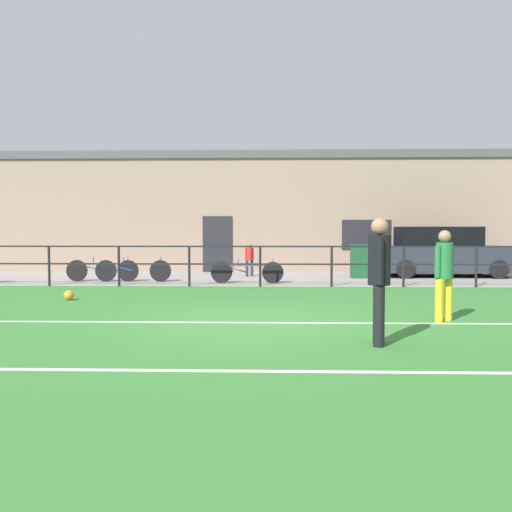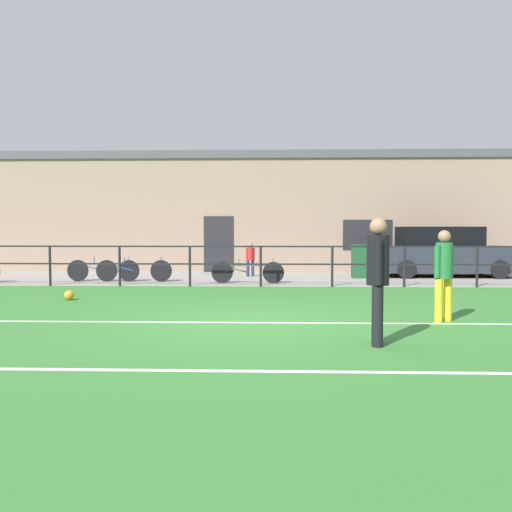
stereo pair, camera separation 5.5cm
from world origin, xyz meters
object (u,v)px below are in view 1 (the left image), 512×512
object	(u,v)px
bicycle_parked_2	(247,272)
trash_bin_0	(361,261)
player_striker	(444,270)
bicycle_parked_1	(102,270)
parked_car_red	(442,253)
spectator_child	(249,257)
soccer_ball_spare	(69,295)
player_goalkeeper	(379,273)
bicycle_parked_0	(133,270)

from	to	relation	value
bicycle_parked_2	trash_bin_0	world-z (taller)	trash_bin_0
player_striker	bicycle_parked_1	bearing A→B (deg)	-73.60
parked_car_red	spectator_child	bearing A→B (deg)	-178.35
spectator_child	parked_car_red	size ratio (longest dim) A/B	0.26
soccer_ball_spare	player_goalkeeper	bearing A→B (deg)	-37.34
player_striker	soccer_ball_spare	bearing A→B (deg)	-52.44
player_goalkeeper	bicycle_parked_0	xyz separation A→B (m)	(-5.73, 8.94, -0.64)
bicycle_parked_1	player_goalkeeper	bearing A→B (deg)	-53.33
player_goalkeeper	bicycle_parked_0	world-z (taller)	player_goalkeeper
spectator_child	bicycle_parked_1	xyz separation A→B (m)	(-4.42, -1.96, -0.31)
soccer_ball_spare	bicycle_parked_1	size ratio (longest dim) A/B	0.10
player_striker	bicycle_parked_1	world-z (taller)	player_striker
player_striker	spectator_child	world-z (taller)	player_striker
parked_car_red	bicycle_parked_0	distance (m)	10.22
player_goalkeeper	bicycle_parked_0	size ratio (longest dim) A/B	0.76
player_goalkeeper	player_striker	world-z (taller)	player_goalkeeper
player_striker	spectator_child	bearing A→B (deg)	-100.30
trash_bin_0	player_striker	bearing A→B (deg)	-89.41
player_striker	bicycle_parked_0	bearing A→B (deg)	-77.03
bicycle_parked_2	bicycle_parked_1	bearing A→B (deg)	174.51
player_striker	bicycle_parked_0	xyz separation A→B (m)	(-7.23, 6.96, -0.54)
player_striker	parked_car_red	distance (m)	9.53
spectator_child	soccer_ball_spare	bearing A→B (deg)	42.39
bicycle_parked_1	bicycle_parked_2	xyz separation A→B (m)	(4.45, -0.43, -0.01)
bicycle_parked_0	bicycle_parked_2	size ratio (longest dim) A/B	1.08
bicycle_parked_2	trash_bin_0	distance (m)	4.12
bicycle_parked_2	trash_bin_0	xyz separation A→B (m)	(3.65, 1.91, 0.23)
parked_car_red	trash_bin_0	size ratio (longest dim) A/B	3.95
spectator_child	bicycle_parked_0	bearing A→B (deg)	13.54
bicycle_parked_0	bicycle_parked_1	bearing A→B (deg)	178.59
bicycle_parked_2	player_goalkeeper	bearing A→B (deg)	-75.38
bicycle_parked_0	bicycle_parked_1	xyz separation A→B (m)	(-0.95, 0.02, -0.00)
player_striker	trash_bin_0	size ratio (longest dim) A/B	1.44
parked_car_red	soccer_ball_spare	bearing A→B (deg)	-148.02
soccer_ball_spare	bicycle_parked_0	distance (m)	4.32
bicycle_parked_0	trash_bin_0	bearing A→B (deg)	11.90
player_goalkeeper	soccer_ball_spare	distance (m)	7.72
player_striker	soccer_ball_spare	xyz separation A→B (m)	(-7.60, 2.66, -0.79)
bicycle_parked_2	bicycle_parked_0	bearing A→B (deg)	173.40
player_striker	spectator_child	distance (m)	9.70
spectator_child	bicycle_parked_1	bearing A→B (deg)	7.71
player_goalkeeper	bicycle_parked_2	xyz separation A→B (m)	(-2.23, 8.54, -0.65)
spectator_child	trash_bin_0	bearing A→B (deg)	156.49
bicycle_parked_1	trash_bin_0	world-z (taller)	trash_bin_0
player_goalkeeper	player_striker	bearing A→B (deg)	151.94
soccer_ball_spare	parked_car_red	bearing A→B (deg)	31.98
soccer_ball_spare	bicycle_parked_1	bearing A→B (deg)	97.68
spectator_child	bicycle_parked_0	size ratio (longest dim) A/B	0.49
spectator_child	bicycle_parked_2	xyz separation A→B (m)	(0.03, -2.38, -0.32)
spectator_child	parked_car_red	xyz separation A→B (m)	(6.51, 0.19, 0.14)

